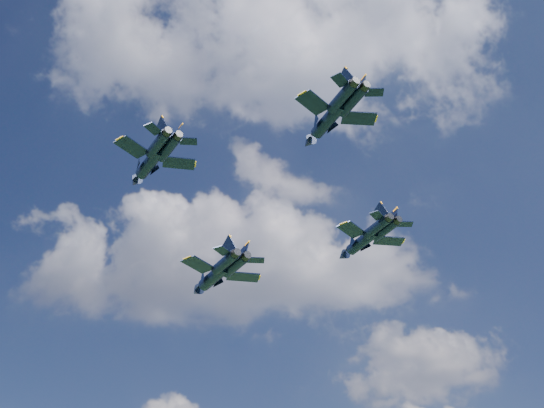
{
  "coord_description": "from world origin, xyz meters",
  "views": [
    {
      "loc": [
        4.73,
        -69.6,
        3.37
      ],
      "look_at": [
        -2.0,
        8.95,
        54.77
      ],
      "focal_mm": 45.0,
      "sensor_mm": 36.0,
      "label": 1
    }
  ],
  "objects_px": {
    "jet_lead": "(213,277)",
    "jet_left": "(149,164)",
    "jet_right": "(361,242)",
    "jet_slot": "(327,121)"
  },
  "relations": [
    {
      "from": "jet_lead",
      "to": "jet_left",
      "type": "height_order",
      "value": "jet_left"
    },
    {
      "from": "jet_lead",
      "to": "jet_right",
      "type": "bearing_deg",
      "value": -52.48
    },
    {
      "from": "jet_lead",
      "to": "jet_slot",
      "type": "xyz_separation_m",
      "value": [
        19.06,
        -33.22,
        3.38
      ]
    },
    {
      "from": "jet_left",
      "to": "jet_right",
      "type": "height_order",
      "value": "jet_left"
    },
    {
      "from": "jet_lead",
      "to": "jet_left",
      "type": "relative_size",
      "value": 1.25
    },
    {
      "from": "jet_left",
      "to": "jet_slot",
      "type": "xyz_separation_m",
      "value": [
        23.04,
        -5.31,
        1.05
      ]
    },
    {
      "from": "jet_left",
      "to": "jet_right",
      "type": "xyz_separation_m",
      "value": [
        27.64,
        21.09,
        -0.87
      ]
    },
    {
      "from": "jet_lead",
      "to": "jet_slot",
      "type": "bearing_deg",
      "value": -96.56
    },
    {
      "from": "jet_left",
      "to": "jet_slot",
      "type": "relative_size",
      "value": 0.98
    },
    {
      "from": "jet_right",
      "to": "jet_slot",
      "type": "bearing_deg",
      "value": -133.71
    }
  ]
}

